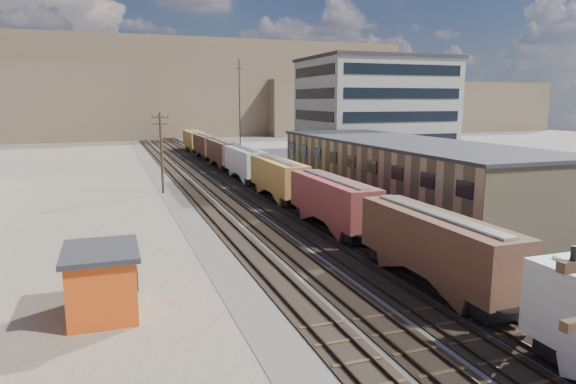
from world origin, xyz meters
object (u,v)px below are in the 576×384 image
object	(u,v)px
utility_pole_north	(162,151)
parked_car_blue	(339,165)
freight_train	(260,168)
maintenance_shed	(102,281)

from	to	relation	value
utility_pole_north	parked_car_blue	distance (m)	32.63
freight_train	maintenance_shed	world-z (taller)	freight_train
parked_car_blue	maintenance_shed	bearing A→B (deg)	172.28
utility_pole_north	maintenance_shed	size ratio (longest dim) A/B	1.98
freight_train	utility_pole_north	size ratio (longest dim) A/B	11.97
utility_pole_north	maintenance_shed	world-z (taller)	utility_pole_north
maintenance_shed	parked_car_blue	distance (m)	61.18
utility_pole_north	maintenance_shed	xyz separation A→B (m)	(-6.94, -36.52, -3.41)
utility_pole_north	parked_car_blue	xyz separation A→B (m)	(29.88, 12.32, -4.46)
freight_train	parked_car_blue	xyz separation A→B (m)	(17.58, 13.33, -1.96)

